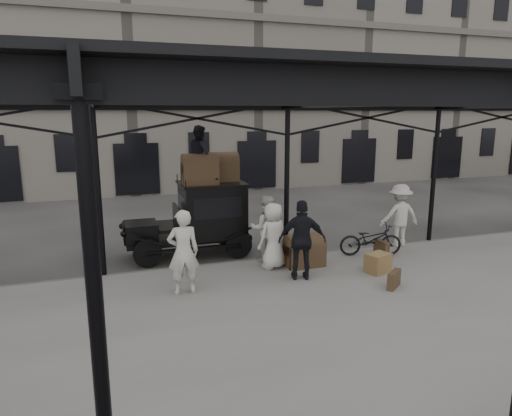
{
  "coord_description": "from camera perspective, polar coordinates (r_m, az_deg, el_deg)",
  "views": [
    {
      "loc": [
        -4.87,
        -9.68,
        4.2
      ],
      "look_at": [
        -1.05,
        1.6,
        1.7
      ],
      "focal_mm": 32.0,
      "sensor_mm": 36.0,
      "label": 1
    }
  ],
  "objects": [
    {
      "name": "ground",
      "position": [
        11.62,
        7.54,
        -9.44
      ],
      "size": [
        120.0,
        120.0,
        0.0
      ],
      "primitive_type": "plane",
      "color": "#383533",
      "rests_on": "ground"
    },
    {
      "name": "platform",
      "position": [
        9.98,
        12.74,
        -12.86
      ],
      "size": [
        28.0,
        8.0,
        0.15
      ],
      "primitive_type": "cube",
      "color": "slate",
      "rests_on": "ground"
    },
    {
      "name": "canopy",
      "position": [
        9.33,
        13.12,
        14.01
      ],
      "size": [
        22.5,
        9.0,
        4.74
      ],
      "color": "black",
      "rests_on": "ground"
    },
    {
      "name": "building_frontage",
      "position": [
        28.24,
        -9.13,
        17.4
      ],
      "size": [
        64.0,
        8.0,
        14.0
      ],
      "primitive_type": "cube",
      "color": "slate",
      "rests_on": "ground"
    },
    {
      "name": "taxi",
      "position": [
        13.63,
        -6.77,
        -0.93
      ],
      "size": [
        3.65,
        1.55,
        2.18
      ],
      "color": "black",
      "rests_on": "ground"
    },
    {
      "name": "porter_left",
      "position": [
        10.42,
        -9.08,
        -5.45
      ],
      "size": [
        0.72,
        0.49,
        1.95
      ],
      "primitive_type": "imported",
      "rotation": [
        0.0,
        0.0,
        3.12
      ],
      "color": "beige",
      "rests_on": "platform"
    },
    {
      "name": "porter_midleft",
      "position": [
        12.61,
        1.22,
        -2.55
      ],
      "size": [
        1.01,
        0.85,
        1.83
      ],
      "primitive_type": "imported",
      "rotation": [
        0.0,
        0.0,
        2.94
      ],
      "color": "beige",
      "rests_on": "platform"
    },
    {
      "name": "porter_centre",
      "position": [
        12.0,
        2.16,
        -3.47
      ],
      "size": [
        1.0,
        0.82,
        1.76
      ],
      "primitive_type": "imported",
      "rotation": [
        0.0,
        0.0,
        3.49
      ],
      "color": "silver",
      "rests_on": "platform"
    },
    {
      "name": "porter_official",
      "position": [
        11.22,
        5.79,
        -4.02
      ],
      "size": [
        1.26,
        0.82,
        1.99
      ],
      "primitive_type": "imported",
      "rotation": [
        0.0,
        0.0,
        2.82
      ],
      "color": "black",
      "rests_on": "platform"
    },
    {
      "name": "porter_right",
      "position": [
        14.63,
        17.52,
        -0.88
      ],
      "size": [
        1.32,
        0.85,
        1.93
      ],
      "primitive_type": "imported",
      "rotation": [
        0.0,
        0.0,
        3.03
      ],
      "color": "beige",
      "rests_on": "platform"
    },
    {
      "name": "bicycle",
      "position": [
        13.54,
        14.12,
        -3.84
      ],
      "size": [
        1.88,
        1.07,
        0.94
      ],
      "primitive_type": "imported",
      "rotation": [
        0.0,
        0.0,
        1.3
      ],
      "color": "black",
      "rests_on": "platform"
    },
    {
      "name": "porter_roof",
      "position": [
        13.25,
        -7.01,
        6.65
      ],
      "size": [
        0.74,
        0.89,
        1.68
      ],
      "primitive_type": "imported",
      "rotation": [
        0.0,
        0.0,
        1.7
      ],
      "color": "black",
      "rests_on": "taxi"
    },
    {
      "name": "steamer_trunk_roof_near",
      "position": [
        13.14,
        -7.04,
        4.55
      ],
      "size": [
        1.02,
        0.64,
        0.74
      ],
      "primitive_type": null,
      "rotation": [
        0.0,
        0.0,
        -0.02
      ],
      "color": "#4B3A22",
      "rests_on": "taxi"
    },
    {
      "name": "steamer_trunk_roof_far",
      "position": [
        13.74,
        -4.35,
        4.89
      ],
      "size": [
        1.01,
        0.64,
        0.72
      ],
      "primitive_type": null,
      "rotation": [
        0.0,
        0.0,
        -0.03
      ],
      "color": "#4B3A22",
      "rests_on": "taxi"
    },
    {
      "name": "steamer_trunk_platform",
      "position": [
        12.35,
        6.06,
        -5.54
      ],
      "size": [
        1.05,
        0.67,
        0.75
      ],
      "primitive_type": null,
      "rotation": [
        0.0,
        0.0,
        0.05
      ],
      "color": "#4B3A22",
      "rests_on": "platform"
    },
    {
      "name": "wicker_hamper",
      "position": [
        12.24,
        15.01,
        -6.65
      ],
      "size": [
        0.71,
        0.61,
        0.5
      ],
      "primitive_type": "cube",
      "rotation": [
        0.0,
        0.0,
        0.32
      ],
      "color": "olive",
      "rests_on": "platform"
    },
    {
      "name": "suitcase_upright",
      "position": [
        13.66,
        15.41,
        -4.84
      ],
      "size": [
        0.16,
        0.6,
        0.45
      ],
      "primitive_type": "cube",
      "rotation": [
        0.0,
        0.0,
        -0.01
      ],
      "color": "#4B3A22",
      "rests_on": "platform"
    },
    {
      "name": "suitcase_flat",
      "position": [
        11.32,
        16.87,
        -8.55
      ],
      "size": [
        0.57,
        0.49,
        0.4
      ],
      "primitive_type": "cube",
      "rotation": [
        0.0,
        0.0,
        0.66
      ],
      "color": "#4B3A22",
      "rests_on": "platform"
    }
  ]
}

